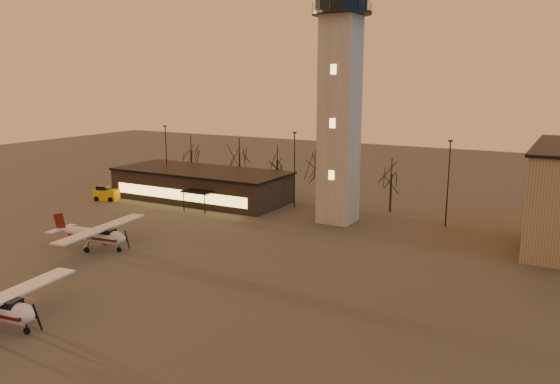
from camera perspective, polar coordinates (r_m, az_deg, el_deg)
name	(u,v)px	position (r m, az deg, el deg)	size (l,w,h in m)	color
ground	(177,311)	(42.17, -10.73, -12.10)	(220.00, 220.00, 0.00)	#3A3835
control_tower	(340,84)	(64.47, 6.31, 11.11)	(6.80, 6.80, 32.60)	gray
terminal	(201,185)	(78.75, -8.24, 0.77)	(25.40, 12.20, 4.30)	black
light_poles	(345,177)	(66.19, 6.83, 1.61)	(58.50, 12.25, 10.14)	black
tree_row	(276,156)	(79.52, -0.40, 3.76)	(37.20, 9.20, 8.80)	black
cessna_rear	(99,238)	(58.15, -18.37, -4.62)	(9.73, 12.26, 3.37)	silver
service_cart	(106,195)	(81.60, -17.69, -0.26)	(3.64, 2.81, 2.08)	#F1B10E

